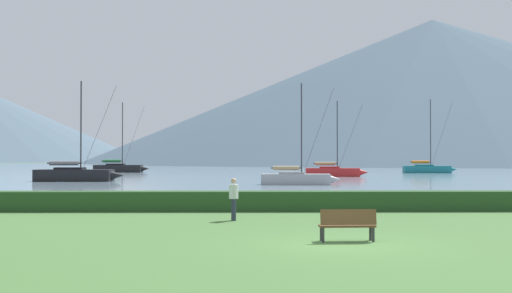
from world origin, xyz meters
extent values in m
plane|color=#477038|center=(0.00, 0.00, 0.00)|extent=(1000.00, 1000.00, 0.00)
cube|color=gray|center=(0.00, 137.00, 0.00)|extent=(320.00, 246.00, 0.00)
cube|color=#284C23|center=(0.00, 11.00, 0.45)|extent=(80.00, 1.20, 0.90)
cube|color=black|center=(-20.61, 46.45, 0.61)|extent=(7.78, 2.74, 1.22)
cone|color=black|center=(-16.18, 46.41, 0.61)|extent=(1.34, 1.05, 1.03)
cube|color=black|center=(-21.05, 46.46, 1.06)|extent=(2.90, 1.89, 0.77)
cylinder|color=#333338|center=(-19.95, 46.45, 5.53)|extent=(0.15, 0.15, 9.73)
cylinder|color=#333338|center=(-21.69, 46.47, 1.89)|extent=(3.49, 0.17, 0.13)
cylinder|color=gray|center=(-21.69, 46.47, 1.89)|extent=(2.97, 0.52, 0.49)
cylinder|color=#333338|center=(-18.12, 46.43, 5.29)|extent=(3.68, 0.07, 9.26)
cube|color=red|center=(8.42, 62.21, 0.55)|extent=(7.18, 3.29, 1.09)
cone|color=red|center=(12.34, 61.68, 0.55)|extent=(1.30, 1.08, 0.93)
cube|color=#A52020|center=(8.02, 62.27, 0.94)|extent=(2.77, 2.00, 0.69)
cylinder|color=#333338|center=(9.00, 62.13, 5.21)|extent=(0.14, 0.14, 9.23)
cylinder|color=#333338|center=(7.46, 62.34, 1.69)|extent=(3.10, 0.54, 0.12)
cylinder|color=tan|center=(7.46, 62.34, 1.69)|extent=(2.68, 0.79, 0.44)
cylinder|color=#333338|center=(10.62, 61.91, 4.98)|extent=(3.27, 0.48, 8.77)
cube|color=#19707A|center=(25.97, 80.17, 0.57)|extent=(7.43, 3.11, 1.14)
cone|color=#19707A|center=(30.10, 79.80, 0.57)|extent=(1.32, 1.07, 0.97)
cube|color=#16646E|center=(25.56, 80.20, 0.99)|extent=(2.83, 1.97, 0.72)
cylinder|color=#333338|center=(26.59, 80.11, 6.21)|extent=(0.14, 0.14, 11.17)
cylinder|color=#333338|center=(24.97, 80.25, 1.76)|extent=(3.26, 0.41, 0.12)
cylinder|color=orange|center=(24.97, 80.25, 1.76)|extent=(2.80, 0.70, 0.46)
cylinder|color=#333338|center=(28.29, 79.96, 5.93)|extent=(3.43, 0.33, 10.62)
cube|color=black|center=(-24.29, 85.38, 0.62)|extent=(7.84, 2.78, 1.23)
cone|color=black|center=(-19.82, 85.32, 0.62)|extent=(1.35, 1.06, 1.04)
cube|color=black|center=(-24.73, 85.39, 1.06)|extent=(2.93, 1.91, 0.78)
cylinder|color=#333338|center=(-23.62, 85.37, 6.20)|extent=(0.16, 0.16, 11.05)
cylinder|color=#333338|center=(-25.37, 85.39, 1.90)|extent=(3.52, 0.18, 0.13)
cylinder|color=#2D7542|center=(-25.37, 85.39, 1.90)|extent=(2.99, 0.53, 0.49)
cylinder|color=#333338|center=(-21.78, 85.35, 5.92)|extent=(3.71, 0.08, 10.50)
cube|color=#9E9EA3|center=(1.70, 38.14, 0.49)|extent=(6.33, 2.59, 0.97)
cone|color=#9E9EA3|center=(5.23, 37.87, 0.49)|extent=(1.12, 0.91, 0.83)
cube|color=gray|center=(1.35, 38.17, 0.84)|extent=(2.41, 1.66, 0.62)
cylinder|color=#333338|center=(2.23, 38.10, 4.87)|extent=(0.12, 0.12, 8.67)
cylinder|color=#333338|center=(0.84, 38.21, 1.51)|extent=(2.78, 0.32, 0.11)
cylinder|color=tan|center=(0.84, 38.21, 1.51)|extent=(2.39, 0.57, 0.39)
cylinder|color=#333338|center=(3.68, 37.99, 4.65)|extent=(2.94, 0.25, 8.24)
cube|color=brown|center=(0.26, 0.72, 0.45)|extent=(1.65, 0.52, 0.06)
cube|color=brown|center=(0.27, 0.54, 0.73)|extent=(1.63, 0.20, 0.45)
cylinder|color=#333338|center=(0.99, 0.92, 0.23)|extent=(0.08, 0.08, 0.45)
cylinder|color=#333338|center=(-0.48, 0.85, 0.23)|extent=(0.08, 0.08, 0.45)
cylinder|color=#333338|center=(1.01, 0.59, 0.23)|extent=(0.08, 0.08, 0.45)
cylinder|color=#333338|center=(-0.46, 0.52, 0.23)|extent=(0.08, 0.08, 0.45)
cylinder|color=#2D3347|center=(-3.16, 6.58, 0.42)|extent=(0.14, 0.14, 0.85)
cylinder|color=#2D3347|center=(-3.21, 6.75, 0.42)|extent=(0.14, 0.14, 0.85)
cylinder|color=silver|center=(-3.19, 6.67, 1.12)|extent=(0.36, 0.36, 0.55)
cylinder|color=silver|center=(-3.12, 6.44, 1.15)|extent=(0.09, 0.09, 0.50)
cylinder|color=silver|center=(-3.25, 6.90, 1.15)|extent=(0.09, 0.09, 0.50)
sphere|color=tan|center=(-3.19, 6.67, 1.54)|extent=(0.22, 0.22, 0.22)
cone|color=#425666|center=(89.50, 285.28, 35.68)|extent=(338.74, 338.74, 71.35)
cone|color=slate|center=(51.30, 412.13, 34.25)|extent=(258.23, 258.23, 68.50)
cone|color=#4C6070|center=(134.29, 348.74, 21.47)|extent=(281.47, 281.47, 42.94)
camera|label=1|loc=(-2.64, -17.13, 2.44)|focal=42.94mm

